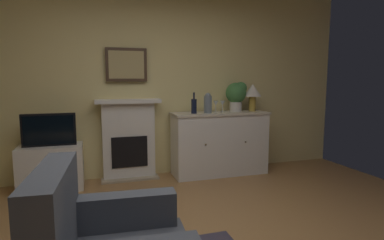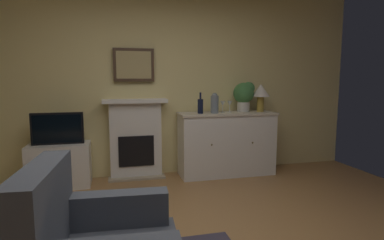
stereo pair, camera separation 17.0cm
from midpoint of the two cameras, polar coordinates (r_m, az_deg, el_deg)
name	(u,v)px [view 1 (the left image)]	position (r m, az deg, el deg)	size (l,w,h in m)	color
wall_rear	(147,79)	(4.54, -9.14, 7.23)	(6.07, 0.06, 2.73)	#EAD68C
fireplace_unit	(129,139)	(4.45, -12.43, -3.42)	(0.87, 0.30, 1.10)	white
framed_picture	(126,65)	(4.43, -12.84, 9.68)	(0.55, 0.04, 0.45)	#473323
sideboard_cabinet	(220,143)	(4.59, 3.93, -4.19)	(1.38, 0.49, 0.90)	white
table_lamp	(253,92)	(4.71, 9.85, 4.95)	(0.26, 0.26, 0.40)	#B79338
wine_bottle	(194,106)	(4.33, -0.78, 2.58)	(0.08, 0.08, 0.29)	black
wine_glass_left	(216,104)	(4.48, 3.22, 2.91)	(0.07, 0.07, 0.16)	silver
wine_glass_center	(223,104)	(4.53, 4.46, 2.95)	(0.07, 0.07, 0.16)	silver
vase_decorative	(208,103)	(4.39, 1.76, 3.06)	(0.11, 0.11, 0.28)	slate
tv_cabinet	(51,167)	(4.38, -25.06, -7.76)	(0.75, 0.42, 0.56)	white
tv_set	(49,130)	(4.26, -25.44, -1.62)	(0.62, 0.07, 0.40)	black
potted_plant_small	(237,94)	(4.65, 7.02, 4.70)	(0.30, 0.30, 0.43)	beige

